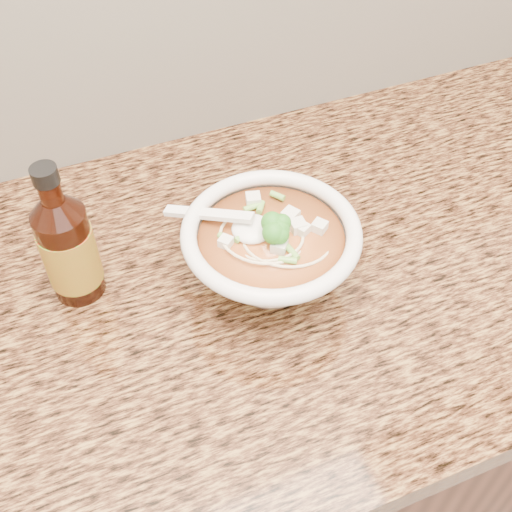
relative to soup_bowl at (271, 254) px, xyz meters
name	(u,v)px	position (x,y,z in m)	size (l,w,h in m)	color
cabinet	(231,441)	(-0.06, 0.03, -0.52)	(4.00, 0.65, 0.86)	black
counter_slab	(221,289)	(-0.06, 0.03, -0.07)	(4.00, 0.68, 0.04)	olive
soup_bowl	(271,254)	(0.00, 0.00, 0.00)	(0.22, 0.22, 0.12)	white
hot_sauce_bottle	(68,248)	(-0.23, 0.08, 0.02)	(0.08, 0.08, 0.20)	#361107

